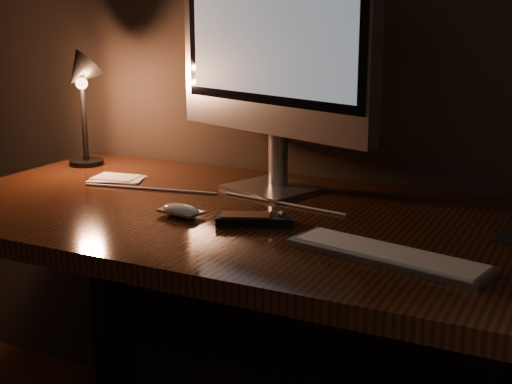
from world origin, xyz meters
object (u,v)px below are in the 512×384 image
at_px(desk, 294,264).
at_px(desk_lamp, 81,89).
at_px(keyboard, 388,254).
at_px(media_remote, 255,219).
at_px(mouse, 181,212).
at_px(monitor, 272,32).

xyz_separation_m(desk, desk_lamp, (-0.68, 0.12, 0.34)).
xyz_separation_m(keyboard, desk_lamp, (-0.95, 0.35, 0.21)).
bearing_deg(desk_lamp, keyboard, -13.26).
bearing_deg(media_remote, mouse, 162.57).
xyz_separation_m(desk, mouse, (-0.19, -0.16, 0.14)).
xyz_separation_m(media_remote, desk_lamp, (-0.65, 0.27, 0.20)).
bearing_deg(keyboard, media_remote, 177.60).
height_order(desk, desk_lamp, desk_lamp).
distance_m(desk, desk_lamp, 0.77).
height_order(desk, media_remote, media_remote).
height_order(keyboard, desk_lamp, desk_lamp).
height_order(keyboard, media_remote, media_remote).
height_order(mouse, desk_lamp, desk_lamp).
relative_size(monitor, desk_lamp, 1.96).
xyz_separation_m(desk, media_remote, (-0.03, -0.15, 0.14)).
bearing_deg(desk_lamp, media_remote, -15.63).
bearing_deg(desk_lamp, mouse, -23.62).
bearing_deg(monitor, mouse, -84.84).
relative_size(desk, monitor, 2.55).
bearing_deg(desk, monitor, 134.09).
relative_size(mouse, media_remote, 0.57).
distance_m(media_remote, desk_lamp, 0.74).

